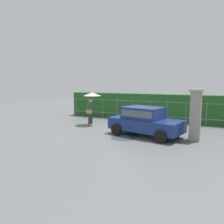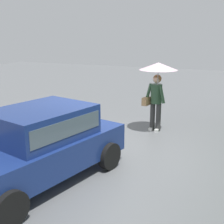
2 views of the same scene
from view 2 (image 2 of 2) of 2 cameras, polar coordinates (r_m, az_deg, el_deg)
ground_plane at (r=7.25m, az=-1.25°, el=-8.45°), size 40.00×40.00×0.00m
car at (r=6.01m, az=-13.91°, el=-5.63°), size 3.97×2.48×1.48m
pedestrian at (r=8.75m, az=8.81°, el=6.44°), size 1.11×1.11×2.09m
puddle_near at (r=7.45m, az=-15.85°, el=-8.34°), size 1.24×1.24×0.00m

